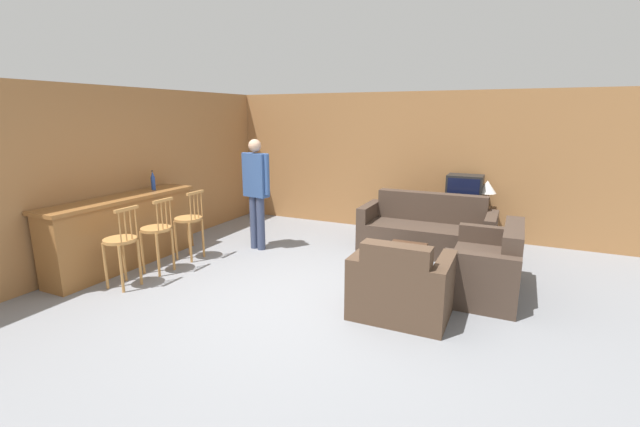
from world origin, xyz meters
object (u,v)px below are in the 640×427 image
at_px(table_lamp, 487,188).
at_px(bar_chair_far, 189,223).
at_px(loveseat_right, 488,267).
at_px(tv, 464,191).
at_px(couch_far, 427,231).
at_px(book_on_table, 398,249).
at_px(bar_chair_near, 121,245).
at_px(armchair_near, 401,288).
at_px(bottle, 153,181).
at_px(person_by_window, 256,188).
at_px(coffee_table, 403,254).
at_px(tv_unit, 462,224).
at_px(bar_chair_mid, 157,234).

bearing_deg(table_lamp, bar_chair_far, -146.01).
height_order(loveseat_right, tv, tv).
relative_size(couch_far, book_on_table, 11.19).
bearing_deg(bar_chair_near, book_on_table, 31.49).
height_order(loveseat_right, book_on_table, loveseat_right).
distance_m(bar_chair_far, couch_far, 3.78).
relative_size(armchair_near, table_lamp, 2.18).
height_order(loveseat_right, bottle, bottle).
distance_m(bar_chair_near, person_by_window, 2.26).
bearing_deg(coffee_table, loveseat_right, -5.22).
xyz_separation_m(couch_far, book_on_table, (-0.13, -1.29, 0.06)).
bearing_deg(loveseat_right, bar_chair_far, -172.20).
bearing_deg(armchair_near, person_by_window, 153.49).
relative_size(bar_chair_far, couch_far, 0.51).
bearing_deg(loveseat_right, tv, 105.35).
distance_m(loveseat_right, bottle, 5.06).
bearing_deg(person_by_window, coffee_table, -4.12).
relative_size(bar_chair_near, table_lamp, 2.25).
distance_m(tv_unit, tv, 0.59).
distance_m(bar_chair_far, coffee_table, 3.24).
distance_m(bar_chair_mid, loveseat_right, 4.45).
bearing_deg(loveseat_right, armchair_near, -126.63).
xyz_separation_m(couch_far, armchair_near, (0.22, -2.47, 0.00)).
bearing_deg(person_by_window, table_lamp, 28.82).
bearing_deg(loveseat_right, couch_far, 127.47).
bearing_deg(book_on_table, table_lamp, 65.50).
bearing_deg(tv_unit, tv, -90.00).
xyz_separation_m(armchair_near, person_by_window, (-2.79, 1.39, 0.71)).
xyz_separation_m(bar_chair_mid, armchair_near, (3.45, 0.13, -0.24)).
height_order(bar_chair_mid, coffee_table, bar_chair_mid).
relative_size(tv, book_on_table, 3.13).
bearing_deg(bar_chair_mid, coffee_table, 22.94).
bearing_deg(tv, bottle, -148.03).
distance_m(tv, person_by_window, 3.55).
distance_m(bar_chair_near, loveseat_right, 4.65).
height_order(bar_chair_near, bar_chair_far, same).
bearing_deg(bar_chair_near, armchair_near, 11.86).
height_order(bar_chair_mid, bottle, bottle).
height_order(bar_chair_mid, couch_far, bar_chair_mid).
xyz_separation_m(coffee_table, book_on_table, (-0.06, -0.03, 0.07)).
bearing_deg(bar_chair_far, couch_far, 31.04).
relative_size(armchair_near, coffee_table, 1.13).
bearing_deg(person_by_window, bottle, -147.19).
bearing_deg(tv, bar_chair_near, -132.86).
height_order(bottle, book_on_table, bottle).
distance_m(armchair_near, loveseat_right, 1.38).
bearing_deg(person_by_window, bar_chair_near, -107.44).
height_order(bar_chair_far, couch_far, bar_chair_far).
height_order(tv, book_on_table, tv).
xyz_separation_m(couch_far, person_by_window, (-2.57, -1.08, 0.71)).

